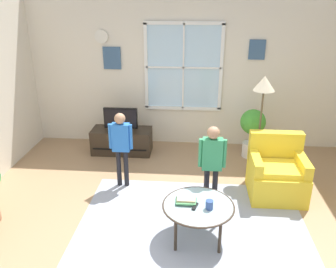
{
  "coord_description": "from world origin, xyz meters",
  "views": [
    {
      "loc": [
        0.16,
        -3.43,
        2.73
      ],
      "look_at": [
        -0.17,
        0.67,
        1.05
      ],
      "focal_mm": 37.15,
      "sensor_mm": 36.0,
      "label": 1
    }
  ],
  "objects_px": {
    "person_green_shirt": "(212,159)",
    "potted_plant_by_window": "(252,128)",
    "tv_stand": "(122,141)",
    "person_blue_shirt": "(121,142)",
    "cup": "(209,205)",
    "coffee_table": "(198,207)",
    "book_stack": "(186,200)",
    "armchair": "(276,174)",
    "remote_near_books": "(195,206)",
    "floor_lamp": "(263,93)",
    "television": "(121,118)"
  },
  "relations": [
    {
      "from": "person_green_shirt",
      "to": "potted_plant_by_window",
      "type": "bearing_deg",
      "value": 65.46
    },
    {
      "from": "armchair",
      "to": "tv_stand",
      "type": "bearing_deg",
      "value": 153.75
    },
    {
      "from": "book_stack",
      "to": "remote_near_books",
      "type": "xyz_separation_m",
      "value": [
        0.11,
        -0.09,
        -0.02
      ]
    },
    {
      "from": "tv_stand",
      "to": "person_green_shirt",
      "type": "height_order",
      "value": "person_green_shirt"
    },
    {
      "from": "coffee_table",
      "to": "potted_plant_by_window",
      "type": "xyz_separation_m",
      "value": [
        0.93,
        2.32,
        0.11
      ]
    },
    {
      "from": "coffee_table",
      "to": "book_stack",
      "type": "distance_m",
      "value": 0.16
    },
    {
      "from": "person_blue_shirt",
      "to": "potted_plant_by_window",
      "type": "distance_m",
      "value": 2.38
    },
    {
      "from": "remote_near_books",
      "to": "person_green_shirt",
      "type": "height_order",
      "value": "person_green_shirt"
    },
    {
      "from": "television",
      "to": "book_stack",
      "type": "relative_size",
      "value": 2.41
    },
    {
      "from": "coffee_table",
      "to": "book_stack",
      "type": "xyz_separation_m",
      "value": [
        -0.14,
        0.05,
        0.05
      ]
    },
    {
      "from": "tv_stand",
      "to": "potted_plant_by_window",
      "type": "distance_m",
      "value": 2.34
    },
    {
      "from": "television",
      "to": "remote_near_books",
      "type": "distance_m",
      "value": 2.71
    },
    {
      "from": "tv_stand",
      "to": "remote_near_books",
      "type": "height_order",
      "value": "remote_near_books"
    },
    {
      "from": "television",
      "to": "potted_plant_by_window",
      "type": "relative_size",
      "value": 0.69
    },
    {
      "from": "remote_near_books",
      "to": "television",
      "type": "bearing_deg",
      "value": 119.81
    },
    {
      "from": "coffee_table",
      "to": "armchair",
      "type": "bearing_deg",
      "value": 43.84
    },
    {
      "from": "television",
      "to": "coffee_table",
      "type": "height_order",
      "value": "television"
    },
    {
      "from": "tv_stand",
      "to": "cup",
      "type": "distance_m",
      "value": 2.82
    },
    {
      "from": "coffee_table",
      "to": "floor_lamp",
      "type": "relative_size",
      "value": 0.53
    },
    {
      "from": "book_stack",
      "to": "person_blue_shirt",
      "type": "xyz_separation_m",
      "value": [
        -0.98,
        1.08,
        0.24
      ]
    },
    {
      "from": "remote_near_books",
      "to": "tv_stand",
      "type": "bearing_deg",
      "value": 119.78
    },
    {
      "from": "tv_stand",
      "to": "person_blue_shirt",
      "type": "distance_m",
      "value": 1.3
    },
    {
      "from": "person_blue_shirt",
      "to": "floor_lamp",
      "type": "relative_size",
      "value": 0.72
    },
    {
      "from": "book_stack",
      "to": "potted_plant_by_window",
      "type": "xyz_separation_m",
      "value": [
        1.08,
        2.27,
        0.06
      ]
    },
    {
      "from": "coffee_table",
      "to": "person_blue_shirt",
      "type": "distance_m",
      "value": 1.62
    },
    {
      "from": "cup",
      "to": "potted_plant_by_window",
      "type": "height_order",
      "value": "potted_plant_by_window"
    },
    {
      "from": "remote_near_books",
      "to": "potted_plant_by_window",
      "type": "relative_size",
      "value": 0.16
    },
    {
      "from": "person_green_shirt",
      "to": "floor_lamp",
      "type": "distance_m",
      "value": 1.44
    },
    {
      "from": "television",
      "to": "potted_plant_by_window",
      "type": "xyz_separation_m",
      "value": [
        2.32,
        0.01,
        -0.12
      ]
    },
    {
      "from": "floor_lamp",
      "to": "cup",
      "type": "bearing_deg",
      "value": -114.79
    },
    {
      "from": "potted_plant_by_window",
      "to": "cup",
      "type": "bearing_deg",
      "value": -108.84
    },
    {
      "from": "remote_near_books",
      "to": "person_green_shirt",
      "type": "bearing_deg",
      "value": 73.29
    },
    {
      "from": "armchair",
      "to": "potted_plant_by_window",
      "type": "relative_size",
      "value": 0.99
    },
    {
      "from": "potted_plant_by_window",
      "to": "armchair",
      "type": "bearing_deg",
      "value": -81.64
    },
    {
      "from": "person_blue_shirt",
      "to": "remote_near_books",
      "type": "bearing_deg",
      "value": -47.17
    },
    {
      "from": "coffee_table",
      "to": "cup",
      "type": "xyz_separation_m",
      "value": [
        0.12,
        -0.06,
        0.08
      ]
    },
    {
      "from": "cup",
      "to": "remote_near_books",
      "type": "bearing_deg",
      "value": 174.07
    },
    {
      "from": "cup",
      "to": "floor_lamp",
      "type": "xyz_separation_m",
      "value": [
        0.81,
        1.76,
        0.83
      ]
    },
    {
      "from": "television",
      "to": "floor_lamp",
      "type": "bearing_deg",
      "value": -14.53
    },
    {
      "from": "coffee_table",
      "to": "person_green_shirt",
      "type": "bearing_deg",
      "value": 75.34
    },
    {
      "from": "television",
      "to": "book_stack",
      "type": "distance_m",
      "value": 2.58
    },
    {
      "from": "remote_near_books",
      "to": "armchair",
      "type": "bearing_deg",
      "value": 44.05
    },
    {
      "from": "remote_near_books",
      "to": "potted_plant_by_window",
      "type": "distance_m",
      "value": 2.55
    },
    {
      "from": "floor_lamp",
      "to": "book_stack",
      "type": "bearing_deg",
      "value": -123.18
    },
    {
      "from": "tv_stand",
      "to": "remote_near_books",
      "type": "xyz_separation_m",
      "value": [
        1.34,
        -2.35,
        0.24
      ]
    },
    {
      "from": "book_stack",
      "to": "person_blue_shirt",
      "type": "bearing_deg",
      "value": 132.33
    },
    {
      "from": "armchair",
      "to": "person_blue_shirt",
      "type": "height_order",
      "value": "person_blue_shirt"
    },
    {
      "from": "book_stack",
      "to": "floor_lamp",
      "type": "distance_m",
      "value": 2.15
    },
    {
      "from": "television",
      "to": "coffee_table",
      "type": "relative_size",
      "value": 0.71
    },
    {
      "from": "potted_plant_by_window",
      "to": "person_green_shirt",
      "type": "bearing_deg",
      "value": -114.54
    }
  ]
}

